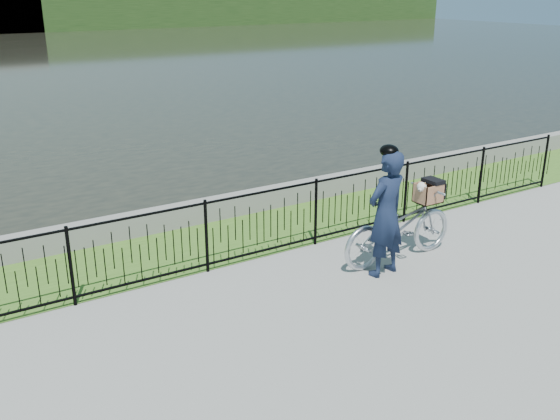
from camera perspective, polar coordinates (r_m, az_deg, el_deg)
ground at (r=8.83m, az=3.92°, el=-7.90°), size 120.00×120.00×0.00m
grass_strip at (r=10.84m, az=-4.17°, el=-2.46°), size 60.00×2.00×0.01m
quay_wall at (r=11.60m, az=-6.53°, el=0.03°), size 60.00×0.30×0.40m
fence at (r=9.81m, az=-1.48°, el=-1.25°), size 14.00×0.06×1.15m
far_building_right at (r=65.71m, az=-23.80°, el=16.01°), size 6.00×3.00×3.20m
bicycle_rig at (r=9.91m, az=10.84°, el=-1.46°), size 2.12×0.74×1.25m
cyclist at (r=9.24m, az=9.67°, el=-0.24°), size 0.76×0.56×1.99m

